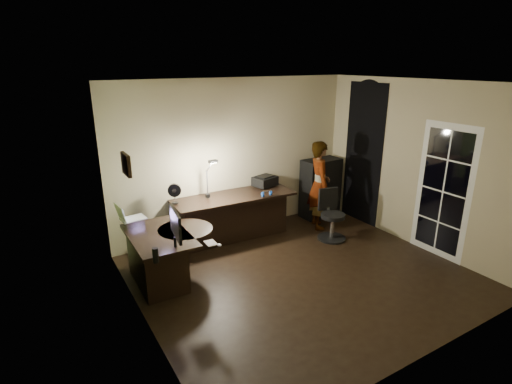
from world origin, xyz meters
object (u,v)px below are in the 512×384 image
desk_left (161,258)px  desk_right (234,217)px  office_chair (333,216)px  person (319,185)px  cabinet (320,188)px  monitor (175,235)px

desk_left → desk_right: 1.72m
office_chair → person: person is taller
cabinet → monitor: (-3.45, -1.30, 0.31)m
cabinet → office_chair: 1.13m
desk_left → person: bearing=8.2°
desk_right → monitor: size_ratio=3.79×
desk_left → person: (3.13, 0.40, 0.45)m
desk_left → office_chair: 2.99m
desk_right → monitor: (-1.48, -1.22, 0.49)m
desk_right → office_chair: size_ratio=2.40×
cabinet → person: size_ratio=0.71×
desk_left → office_chair: size_ratio=1.42×
office_chair → monitor: bearing=-162.6°
office_chair → person: bearing=87.3°
desk_left → monitor: bearing=-81.3°
office_chair → cabinet: bearing=72.9°
office_chair → desk_right: bearing=159.1°
monitor → person: 3.19m
desk_left → cabinet: cabinet is taller
desk_right → person: size_ratio=1.30×
cabinet → monitor: bearing=-161.4°
desk_right → cabinet: bearing=5.0°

